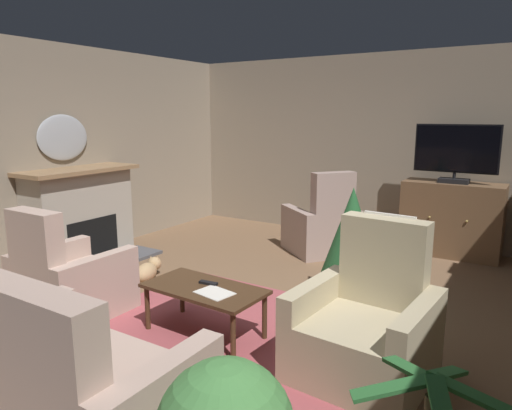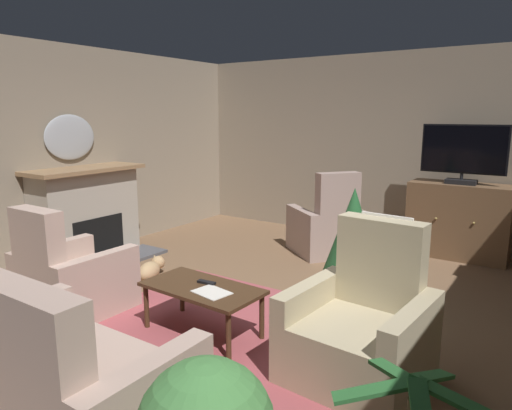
# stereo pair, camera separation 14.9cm
# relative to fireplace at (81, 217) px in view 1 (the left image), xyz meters

# --- Properties ---
(ground_plane) EXTENTS (6.68, 7.50, 0.04)m
(ground_plane) POSITION_rel_fireplace_xyz_m (2.76, -0.33, -0.60)
(ground_plane) COLOR brown
(wall_back) EXTENTS (6.68, 0.10, 2.77)m
(wall_back) POSITION_rel_fireplace_xyz_m (2.76, 3.17, 0.80)
(wall_back) COLOR gray
(wall_back) RESTS_ON ground_plane
(wall_left) EXTENTS (0.10, 7.50, 2.77)m
(wall_left) POSITION_rel_fireplace_xyz_m (-0.33, -0.33, 0.80)
(wall_left) COLOR gray
(wall_left) RESTS_ON ground_plane
(rug_central) EXTENTS (2.64, 2.12, 0.01)m
(rug_central) POSITION_rel_fireplace_xyz_m (2.83, -0.65, -0.58)
(rug_central) COLOR #9E474C
(rug_central) RESTS_ON ground_plane
(fireplace) EXTENTS (0.96, 1.54, 1.21)m
(fireplace) POSITION_rel_fireplace_xyz_m (0.00, 0.00, 0.00)
(fireplace) COLOR #4C4C51
(fireplace) RESTS_ON ground_plane
(wall_mirror_oval) EXTENTS (0.06, 0.73, 0.59)m
(wall_mirror_oval) POSITION_rel_fireplace_xyz_m (-0.25, 0.00, 1.01)
(wall_mirror_oval) COLOR #B2B7BF
(tv_cabinet) EXTENTS (1.27, 0.55, 0.99)m
(tv_cabinet) POSITION_rel_fireplace_xyz_m (4.02, 2.82, -0.11)
(tv_cabinet) COLOR #4A3523
(tv_cabinet) RESTS_ON ground_plane
(television) EXTENTS (1.04, 0.20, 0.77)m
(television) POSITION_rel_fireplace_xyz_m (4.02, 2.76, 0.82)
(television) COLOR black
(television) RESTS_ON tv_cabinet
(coffee_table) EXTENTS (1.07, 0.58, 0.44)m
(coffee_table) POSITION_rel_fireplace_xyz_m (2.66, -0.82, -0.19)
(coffee_table) COLOR #422B19
(coffee_table) RESTS_ON ground_plane
(tv_remote) EXTENTS (0.17, 0.06, 0.02)m
(tv_remote) POSITION_rel_fireplace_xyz_m (2.65, -0.74, -0.13)
(tv_remote) COLOR black
(tv_remote) RESTS_ON coffee_table
(folded_newspaper) EXTENTS (0.33, 0.27, 0.01)m
(folded_newspaper) POSITION_rel_fireplace_xyz_m (2.82, -0.88, -0.14)
(folded_newspaper) COLOR silver
(folded_newspaper) RESTS_ON coffee_table
(sofa_floral) EXTENTS (1.50, 0.89, 1.04)m
(sofa_floral) POSITION_rel_fireplace_xyz_m (2.79, -2.25, -0.25)
(sofa_floral) COLOR #BC9E8E
(sofa_floral) RESTS_ON ground_plane
(armchair_near_window) EXTENTS (1.18, 1.18, 1.15)m
(armchair_near_window) POSITION_rel_fireplace_xyz_m (2.51, 1.98, -0.23)
(armchair_near_window) COLOR #A3897F
(armchair_near_window) RESTS_ON ground_plane
(armchair_angled_to_table) EXTENTS (0.98, 0.95, 1.15)m
(armchair_angled_to_table) POSITION_rel_fireplace_xyz_m (4.04, -0.67, -0.23)
(armchair_angled_to_table) COLOR tan
(armchair_angled_to_table) RESTS_ON ground_plane
(armchair_beside_cabinet) EXTENTS (0.84, 0.88, 1.07)m
(armchair_beside_cabinet) POSITION_rel_fireplace_xyz_m (1.33, -1.18, -0.25)
(armchair_beside_cabinet) COLOR #BC9E8E
(armchair_beside_cabinet) RESTS_ON ground_plane
(potted_plant_on_hearth_side) EXTENTS (0.60, 0.60, 1.18)m
(potted_plant_on_hearth_side) POSITION_rel_fireplace_xyz_m (3.45, 0.58, 0.07)
(potted_plant_on_hearth_side) COLOR #3D4C5B
(potted_plant_on_hearth_side) RESTS_ON ground_plane
(cat) EXTENTS (0.32, 0.69, 0.23)m
(cat) POSITION_rel_fireplace_xyz_m (1.26, -0.11, -0.47)
(cat) COLOR tan
(cat) RESTS_ON ground_plane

